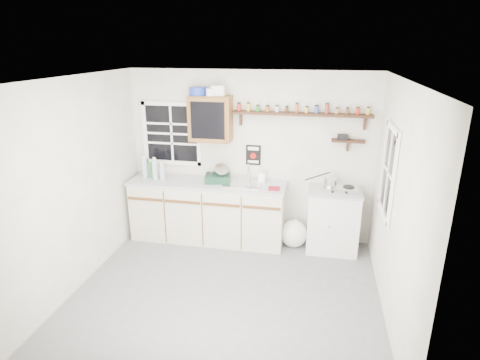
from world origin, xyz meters
name	(u,v)px	position (x,y,z in m)	size (l,w,h in m)	color
room	(226,194)	(0.00, 0.00, 1.25)	(3.64, 3.24, 2.54)	#5B5B5E
main_cabinet	(208,211)	(-0.58, 1.30, 0.46)	(2.31, 0.63, 0.92)	#BCB79C
right_cabinet	(333,220)	(1.25, 1.32, 0.46)	(0.73, 0.57, 0.91)	beige
sink	(243,183)	(-0.05, 1.30, 0.93)	(0.52, 0.44, 0.29)	silver
upper_cabinet	(210,119)	(-0.55, 1.44, 1.82)	(0.60, 0.32, 0.65)	brown
upper_cabinet_clutter	(206,91)	(-0.61, 1.44, 2.21)	(0.51, 0.24, 0.14)	#1A33AC
spice_shelf	(301,113)	(0.72, 1.51, 1.93)	(1.91, 0.18, 0.35)	black
secondary_shelf	(346,140)	(1.36, 1.52, 1.58)	(0.45, 0.16, 0.24)	black
warning_sign	(253,155)	(0.05, 1.59, 1.28)	(0.22, 0.02, 0.30)	black
window_back	(172,134)	(-1.20, 1.59, 1.55)	(0.93, 0.03, 0.98)	black
window_right	(389,172)	(1.79, 0.55, 1.45)	(0.03, 0.78, 1.08)	black
water_bottles	(152,169)	(-1.44, 1.31, 1.07)	(0.38, 0.14, 0.33)	#A2B2BD
dish_rack	(219,176)	(-0.42, 1.33, 1.01)	(0.41, 0.34, 0.27)	#10321F
soap_bottle	(262,176)	(0.20, 1.42, 1.03)	(0.09, 0.10, 0.21)	white
rag	(274,189)	(0.42, 1.16, 0.93)	(0.16, 0.14, 0.02)	maroon
hotplate	(339,188)	(1.30, 1.30, 0.94)	(0.51, 0.27, 0.07)	silver
saucepan	(330,182)	(1.17, 1.31, 1.03)	(0.44, 0.23, 0.19)	silver
trash_bag	(294,233)	(0.71, 1.31, 0.20)	(0.41, 0.37, 0.47)	white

